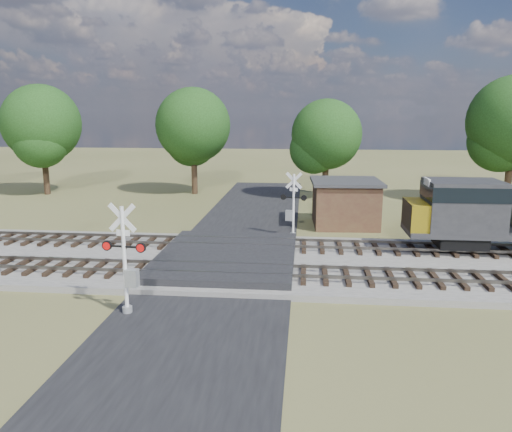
# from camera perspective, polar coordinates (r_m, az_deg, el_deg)

# --- Properties ---
(ground) EXTENTS (160.00, 160.00, 0.00)m
(ground) POSITION_cam_1_polar(r_m,az_deg,el_deg) (25.83, -3.49, -5.81)
(ground) COLOR #4C4E29
(ground) RESTS_ON ground
(ballast_bed) EXTENTS (140.00, 10.00, 0.30)m
(ballast_bed) POSITION_cam_1_polar(r_m,az_deg,el_deg) (26.65, 18.55, -5.53)
(ballast_bed) COLOR gray
(ballast_bed) RESTS_ON ground
(road) EXTENTS (7.00, 60.00, 0.08)m
(road) POSITION_cam_1_polar(r_m,az_deg,el_deg) (25.82, -3.49, -5.72)
(road) COLOR black
(road) RESTS_ON ground
(crossing_panel) EXTENTS (7.00, 9.00, 0.62)m
(crossing_panel) POSITION_cam_1_polar(r_m,az_deg,el_deg) (26.21, -3.33, -4.82)
(crossing_panel) COLOR #262628
(crossing_panel) RESTS_ON ground
(track_near) EXTENTS (140.00, 2.60, 0.33)m
(track_near) POSITION_cam_1_polar(r_m,az_deg,el_deg) (23.51, 3.30, -6.56)
(track_near) COLOR black
(track_near) RESTS_ON ballast_bed
(track_far) EXTENTS (140.00, 2.60, 0.33)m
(track_far) POSITION_cam_1_polar(r_m,az_deg,el_deg) (28.29, 3.73, -3.35)
(track_far) COLOR black
(track_far) RESTS_ON ballast_bed
(crossing_signal_near) EXTENTS (1.80, 0.41, 4.47)m
(crossing_signal_near) POSITION_cam_1_polar(r_m,az_deg,el_deg) (20.02, -14.50, -5.92)
(crossing_signal_near) COLOR silver
(crossing_signal_near) RESTS_ON ground
(crossing_signal_far) EXTENTS (1.66, 0.47, 4.16)m
(crossing_signal_far) POSITION_cam_1_polar(r_m,az_deg,el_deg) (31.29, 4.14, 0.61)
(crossing_signal_far) COLOR silver
(crossing_signal_far) RESTS_ON ground
(equipment_shed) EXTENTS (4.91, 4.91, 3.20)m
(equipment_shed) POSITION_cam_1_polar(r_m,az_deg,el_deg) (35.09, 10.16, 1.51)
(equipment_shed) COLOR #45261D
(equipment_shed) RESTS_ON ground
(treeline) EXTENTS (80.69, 10.89, 10.78)m
(treeline) POSITION_cam_1_polar(r_m,az_deg,el_deg) (44.80, 11.28, 9.88)
(treeline) COLOR black
(treeline) RESTS_ON ground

